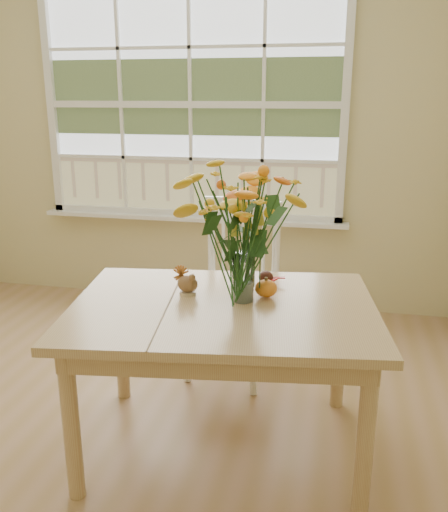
# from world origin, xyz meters

# --- Properties ---
(floor) EXTENTS (4.00, 4.50, 0.01)m
(floor) POSITION_xyz_m (0.00, 0.00, -0.01)
(floor) COLOR #A88251
(floor) RESTS_ON ground
(wall_back) EXTENTS (4.00, 0.02, 2.70)m
(wall_back) POSITION_xyz_m (0.00, 2.25, 1.35)
(wall_back) COLOR beige
(wall_back) RESTS_ON floor
(window) EXTENTS (2.42, 0.12, 1.74)m
(window) POSITION_xyz_m (0.00, 2.21, 1.53)
(window) COLOR silver
(window) RESTS_ON wall_back
(dining_table) EXTENTS (1.47, 1.14, 0.72)m
(dining_table) POSITION_xyz_m (0.65, 0.38, 0.63)
(dining_table) COLOR tan
(dining_table) RESTS_ON floor
(windsor_chair) EXTENTS (0.54, 0.52, 1.02)m
(windsor_chair) POSITION_xyz_m (0.56, 1.15, 0.57)
(windsor_chair) COLOR white
(windsor_chair) RESTS_ON floor
(flower_vase) EXTENTS (0.46, 0.46, 0.55)m
(flower_vase) POSITION_xyz_m (0.73, 0.45, 1.05)
(flower_vase) COLOR white
(flower_vase) RESTS_ON dining_table
(pumpkin) EXTENTS (0.10, 0.10, 0.08)m
(pumpkin) POSITION_xyz_m (0.82, 0.50, 0.76)
(pumpkin) COLOR orange
(pumpkin) RESTS_ON dining_table
(turkey_figurine) EXTENTS (0.11, 0.08, 0.12)m
(turkey_figurine) POSITION_xyz_m (0.46, 0.47, 0.77)
(turkey_figurine) COLOR #CCB78C
(turkey_figurine) RESTS_ON dining_table
(dark_gourd) EXTENTS (0.13, 0.11, 0.06)m
(dark_gourd) POSITION_xyz_m (0.80, 0.68, 0.76)
(dark_gourd) COLOR #38160F
(dark_gourd) RESTS_ON dining_table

